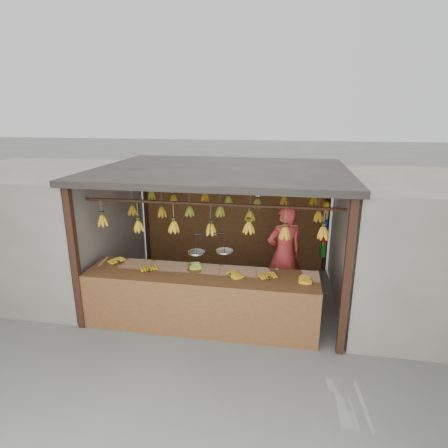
# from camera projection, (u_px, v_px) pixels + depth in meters

# --- Properties ---
(ground) EXTENTS (80.00, 80.00, 0.00)m
(ground) POSITION_uv_depth(u_px,v_px,m) (221.00, 294.00, 7.14)
(ground) COLOR #5B5B57
(stall) EXTENTS (4.30, 3.30, 2.40)m
(stall) POSITION_uv_depth(u_px,v_px,m) (224.00, 189.00, 6.88)
(stall) COLOR black
(stall) RESTS_ON ground
(neighbor_left) EXTENTS (3.00, 3.00, 2.30)m
(neighbor_left) POSITION_uv_depth(u_px,v_px,m) (42.00, 227.00, 7.39)
(neighbor_left) COLOR slate
(neighbor_left) RESTS_ON ground
(neighbor_right) EXTENTS (3.00, 3.00, 2.30)m
(neighbor_right) POSITION_uv_depth(u_px,v_px,m) (434.00, 248.00, 6.21)
(neighbor_right) COLOR slate
(neighbor_right) RESTS_ON ground
(counter) EXTENTS (3.66, 0.83, 0.96)m
(counter) POSITION_uv_depth(u_px,v_px,m) (199.00, 288.00, 5.79)
(counter) COLOR brown
(counter) RESTS_ON ground
(hanging_bananas) EXTENTS (3.59, 2.22, 0.38)m
(hanging_bananas) POSITION_uv_depth(u_px,v_px,m) (221.00, 212.00, 6.66)
(hanging_bananas) COLOR #C58D15
(hanging_bananas) RESTS_ON ground
(balance_scale) EXTENTS (0.68, 0.39, 0.78)m
(balance_scale) POSITION_uv_depth(u_px,v_px,m) (210.00, 249.00, 5.82)
(balance_scale) COLOR black
(balance_scale) RESTS_ON ground
(vendor) EXTENTS (0.77, 0.65, 1.78)m
(vendor) POSITION_uv_depth(u_px,v_px,m) (284.00, 254.00, 6.69)
(vendor) COLOR #BF3333
(vendor) RESTS_ON ground
(bag_bundles) EXTENTS (0.08, 0.26, 1.18)m
(bag_bundles) POSITION_uv_depth(u_px,v_px,m) (324.00, 228.00, 7.80)
(bag_bundles) COLOR yellow
(bag_bundles) RESTS_ON ground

